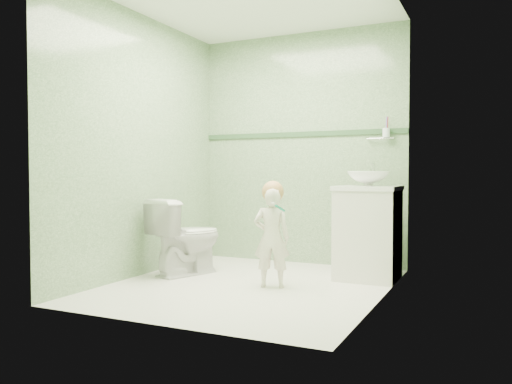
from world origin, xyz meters
The scene contains 12 objects.
ground centered at (0.00, 0.00, 0.00)m, with size 2.50×2.50×0.00m, color white.
room_shell centered at (0.00, 0.00, 1.20)m, with size 2.50×2.54×2.40m.
trim_stripe centered at (0.00, 1.24, 1.35)m, with size 2.20×0.02×0.05m, color #335433.
vanity centered at (0.84, 0.70, 0.40)m, with size 0.52×0.50×0.80m, color silver.
counter centered at (0.84, 0.70, 0.81)m, with size 0.54×0.52×0.04m, color white.
basin centered at (0.84, 0.70, 0.89)m, with size 0.37×0.37×0.13m, color white.
faucet centered at (0.84, 0.89, 0.97)m, with size 0.03×0.13×0.18m.
cup_holder centered at (0.89, 1.18, 1.33)m, with size 0.26×0.07×0.21m.
toilet centered at (-0.74, 0.20, 0.35)m, with size 0.40×0.70×0.71m, color white.
toddler centered at (0.20, 0.03, 0.41)m, with size 0.30×0.20×0.82m, color beige.
hair_cap centered at (0.20, 0.06, 0.79)m, with size 0.18×0.18×0.18m, color tan.
teal_toothbrush centered at (0.30, -0.06, 0.67)m, with size 0.10×0.14×0.08m.
Camera 1 is at (1.87, -3.84, 0.93)m, focal length 36.15 mm.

